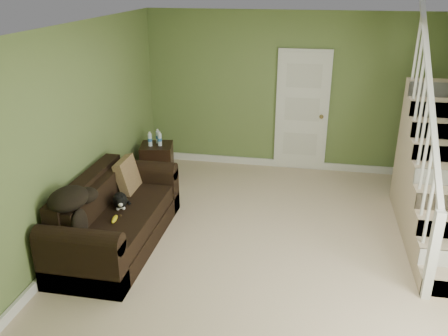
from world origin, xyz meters
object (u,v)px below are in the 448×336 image
at_px(sofa, 114,220).
at_px(side_table, 157,162).
at_px(cat, 119,201).
at_px(banana, 115,219).

bearing_deg(sofa, side_table, 93.32).
xyz_separation_m(sofa, cat, (0.05, 0.08, 0.22)).
height_order(sofa, side_table, sofa).
relative_size(side_table, banana, 4.45).
bearing_deg(banana, side_table, 89.21).
height_order(side_table, banana, side_table).
relative_size(sofa, side_table, 2.64).
height_order(sofa, cat, sofa).
distance_m(side_table, cat, 1.95).
bearing_deg(sofa, cat, 57.76).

